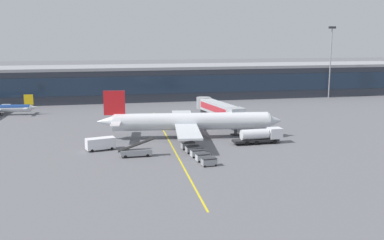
% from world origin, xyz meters
% --- Properties ---
extents(ground_plane, '(700.00, 700.00, 0.00)m').
position_xyz_m(ground_plane, '(0.00, 0.00, 0.00)').
color(ground_plane, slate).
extents(apron_lead_in_line, '(3.44, 79.95, 0.01)m').
position_xyz_m(apron_lead_in_line, '(-4.85, 2.00, 0.00)').
color(apron_lead_in_line, yellow).
rests_on(apron_lead_in_line, ground_plane).
extents(terminal_building, '(189.65, 21.85, 12.10)m').
position_xyz_m(terminal_building, '(6.66, 73.95, 6.07)').
color(terminal_building, '#2D333D').
rests_on(terminal_building, ground_plane).
extents(main_airliner, '(42.13, 33.67, 10.91)m').
position_xyz_m(main_airliner, '(0.46, 5.99, 3.82)').
color(main_airliner, silver).
rests_on(main_airliner, ground_plane).
extents(jet_bridge, '(7.06, 22.79, 6.53)m').
position_xyz_m(jet_bridge, '(9.65, 16.55, 4.85)').
color(jet_bridge, '#B2B7BC').
rests_on(jet_bridge, ground_plane).
extents(fuel_tanker, '(10.88, 2.96, 3.25)m').
position_xyz_m(fuel_tanker, '(14.12, -2.50, 1.75)').
color(fuel_tanker, '#232326').
rests_on(fuel_tanker, ground_plane).
extents(belt_loader, '(6.91, 2.00, 3.49)m').
position_xyz_m(belt_loader, '(-13.09, -7.76, 0.99)').
color(belt_loader, gray).
rests_on(belt_loader, ground_plane).
extents(lavatory_truck, '(6.19, 3.70, 2.50)m').
position_xyz_m(lavatory_truck, '(-19.79, -1.12, 1.42)').
color(lavatory_truck, white).
rests_on(lavatory_truck, ground_plane).
extents(baggage_cart_0, '(2.79, 1.85, 1.48)m').
position_xyz_m(baggage_cart_0, '(-0.99, -16.87, 0.78)').
color(baggage_cart_0, gray).
rests_on(baggage_cart_0, ground_plane).
extents(baggage_cart_1, '(2.79, 1.85, 1.48)m').
position_xyz_m(baggage_cart_1, '(-1.31, -13.69, 0.78)').
color(baggage_cart_1, '#B2B7BC').
rests_on(baggage_cart_1, ground_plane).
extents(baggage_cart_2, '(2.79, 1.85, 1.48)m').
position_xyz_m(baggage_cart_2, '(-1.62, -10.50, 0.78)').
color(baggage_cart_2, '#B2B7BC').
rests_on(baggage_cart_2, ground_plane).
extents(baggage_cart_3, '(2.79, 1.85, 1.48)m').
position_xyz_m(baggage_cart_3, '(-1.94, -7.32, 0.78)').
color(baggage_cart_3, gray).
rests_on(baggage_cart_3, ground_plane).
extents(baggage_cart_4, '(2.79, 1.85, 1.48)m').
position_xyz_m(baggage_cart_4, '(-2.26, -4.13, 0.78)').
color(baggage_cart_4, gray).
rests_on(baggage_cart_4, ground_plane).
extents(apron_light_mast_0, '(2.80, 0.50, 26.21)m').
position_xyz_m(apron_light_mast_0, '(65.08, 61.99, 15.13)').
color(apron_light_mast_0, gray).
rests_on(apron_light_mast_0, ground_plane).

